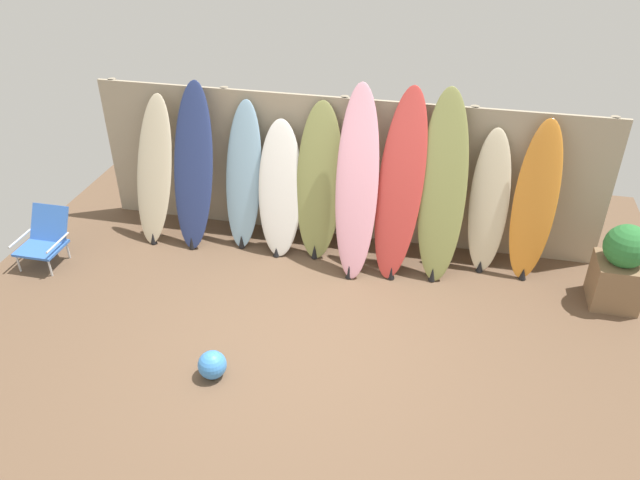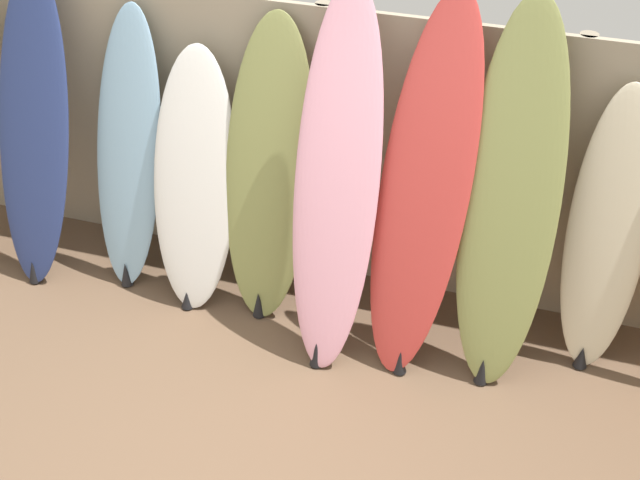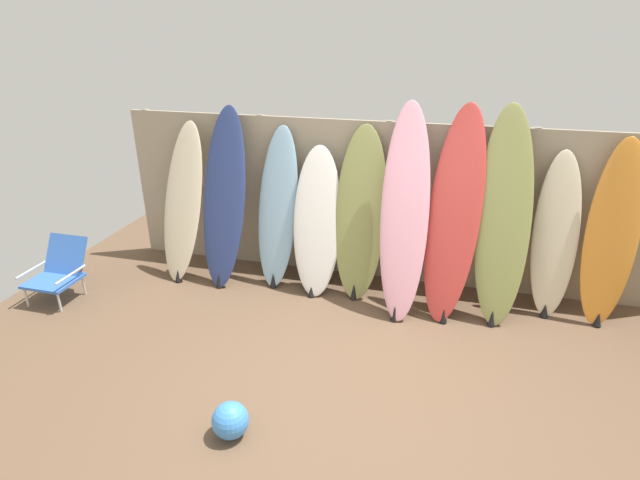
% 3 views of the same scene
% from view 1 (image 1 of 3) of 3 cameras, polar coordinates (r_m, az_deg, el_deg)
% --- Properties ---
extents(ground, '(7.68, 7.68, 0.00)m').
position_cam_1_polar(ground, '(6.39, -1.46, -8.69)').
color(ground, brown).
extents(fence_back, '(6.08, 0.11, 1.80)m').
position_cam_1_polar(fence_back, '(7.53, 2.09, 6.44)').
color(fence_back, tan).
rests_on(fence_back, ground).
extents(surfboard_cream_0, '(0.53, 0.72, 1.75)m').
position_cam_1_polar(surfboard_cream_0, '(7.84, -14.91, 6.10)').
color(surfboard_cream_0, beige).
rests_on(surfboard_cream_0, ground).
extents(surfboard_navy_1, '(0.50, 0.71, 1.93)m').
position_cam_1_polar(surfboard_navy_1, '(7.59, -11.51, 6.46)').
color(surfboard_navy_1, navy).
rests_on(surfboard_navy_1, ground).
extents(surfboard_skyblue_2, '(0.46, 0.58, 1.74)m').
position_cam_1_polar(surfboard_skyblue_2, '(7.51, -7.00, 5.74)').
color(surfboard_skyblue_2, '#8CB7D6').
rests_on(surfboard_skyblue_2, ground).
extents(surfboard_white_3, '(0.59, 0.67, 1.56)m').
position_cam_1_polar(surfboard_white_3, '(7.36, -3.67, 4.60)').
color(surfboard_white_3, white).
rests_on(surfboard_white_3, ground).
extents(surfboard_olive_4, '(0.57, 0.65, 1.79)m').
position_cam_1_polar(surfboard_olive_4, '(7.26, -0.08, 5.24)').
color(surfboard_olive_4, olive).
rests_on(surfboard_olive_4, ground).
extents(surfboard_pink_5, '(0.55, 0.92, 2.06)m').
position_cam_1_polar(surfboard_pink_5, '(6.94, 3.40, 5.12)').
color(surfboard_pink_5, pink).
rests_on(surfboard_pink_5, ground).
extents(surfboard_red_6, '(0.60, 0.87, 2.06)m').
position_cam_1_polar(surfboard_red_6, '(6.95, 7.36, 4.92)').
color(surfboard_red_6, '#D13D38').
rests_on(surfboard_red_6, ground).
extents(surfboard_olive_7, '(0.58, 0.81, 2.07)m').
position_cam_1_polar(surfboard_olive_7, '(6.97, 11.15, 4.69)').
color(surfboard_olive_7, olive).
rests_on(surfboard_olive_7, ground).
extents(surfboard_cream_8, '(0.47, 0.49, 1.64)m').
position_cam_1_polar(surfboard_cream_8, '(7.24, 15.19, 3.29)').
color(surfboard_cream_8, beige).
rests_on(surfboard_cream_8, ground).
extents(surfboard_orange_9, '(0.51, 0.54, 1.80)m').
position_cam_1_polar(surfboard_orange_9, '(7.22, 19.07, 3.25)').
color(surfboard_orange_9, orange).
rests_on(surfboard_orange_9, ground).
extents(beach_chair, '(0.50, 0.58, 0.63)m').
position_cam_1_polar(beach_chair, '(7.97, -23.85, 0.28)').
color(beach_chair, silver).
rests_on(beach_chair, ground).
extents(planter_box, '(0.48, 0.49, 0.95)m').
position_cam_1_polar(planter_box, '(7.25, 25.77, -2.21)').
color(planter_box, '#846647').
rests_on(planter_box, ground).
extents(beach_ball, '(0.27, 0.27, 0.27)m').
position_cam_1_polar(beach_ball, '(5.96, -9.82, -11.18)').
color(beach_ball, '#3F8CE5').
rests_on(beach_ball, ground).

